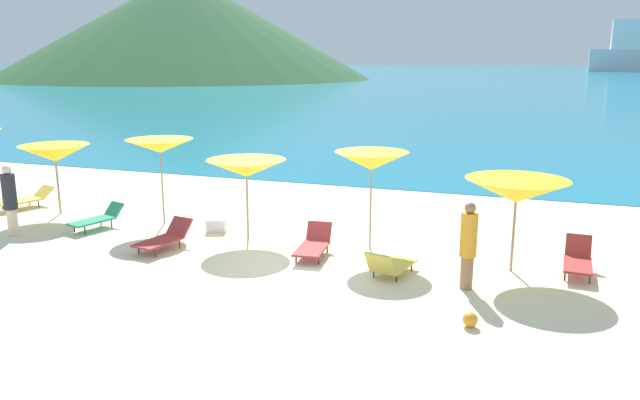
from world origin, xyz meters
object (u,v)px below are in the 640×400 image
umbrella_2 (55,153)px  beachgoer_1 (10,199)px  lounge_chair_7 (26,199)px  lounge_chair_0 (98,218)px  umbrella_5 (371,161)px  umbrella_6 (517,191)px  beachgoer_0 (468,243)px  lounge_chair_5 (164,237)px  lounge_chair_8 (578,259)px  beach_ball (470,320)px  lounge_chair_9 (390,265)px  umbrella_4 (246,168)px  cooler_box (216,225)px  umbrella_3 (160,146)px  lounge_chair_4 (314,244)px

umbrella_2 → beachgoer_1: (0.53, -2.27, -0.82)m
umbrella_2 → lounge_chair_7: (-1.52, 0.25, -1.53)m
lounge_chair_0 → umbrella_2: bearing=170.5°
umbrella_5 → umbrella_6: size_ratio=1.05×
lounge_chair_7 → beachgoer_0: bearing=7.5°
umbrella_2 → lounge_chair_5: bearing=-21.9°
umbrella_6 → lounge_chair_8: (1.34, 0.29, -1.46)m
lounge_chair_7 → beach_ball: bearing=0.7°
umbrella_6 → lounge_chair_9: 3.09m
lounge_chair_0 → beachgoer_1: size_ratio=0.86×
umbrella_5 → beachgoer_1: (-9.03, -1.99, -1.17)m
umbrella_4 → lounge_chair_7: (-7.89, 0.65, -1.53)m
cooler_box → umbrella_6: bearing=-23.6°
lounge_chair_7 → beach_ball: lounge_chair_7 is taller
umbrella_5 → beach_ball: (2.76, -3.72, -2.02)m
lounge_chair_0 → lounge_chair_9: (8.30, -1.04, -0.03)m
umbrella_3 → umbrella_5: bearing=-3.4°
umbrella_6 → lounge_chair_4: (-4.39, -0.44, -1.49)m
umbrella_2 → lounge_chair_0: 2.81m
umbrella_3 → lounge_chair_5: size_ratio=1.47×
umbrella_2 → umbrella_4: 6.37m
umbrella_6 → umbrella_2: bearing=176.4°
beachgoer_1 → lounge_chair_7: bearing=66.9°
lounge_chair_5 → lounge_chair_7: lounge_chair_5 is taller
cooler_box → beachgoer_0: bearing=-35.5°
beach_ball → umbrella_5: bearing=126.5°
umbrella_4 → lounge_chair_5: 2.63m
lounge_chair_8 → beachgoer_1: beachgoer_1 is taller
umbrella_5 → lounge_chair_4: bearing=-138.9°
umbrella_3 → umbrella_5: umbrella_5 is taller
beach_ball → umbrella_2: bearing=162.0°
beachgoer_1 → beach_ball: (11.79, -1.73, -0.85)m
beach_ball → umbrella_3: bearing=155.1°
lounge_chair_7 → lounge_chair_0: bearing=-0.8°
umbrella_3 → umbrella_6: bearing=-5.4°
umbrella_3 → lounge_chair_0: size_ratio=1.49×
lounge_chair_7 → umbrella_2: bearing=8.4°
umbrella_2 → beach_ball: 13.06m
umbrella_3 → lounge_chair_8: umbrella_3 is taller
umbrella_3 → cooler_box: 2.69m
lounge_chair_4 → lounge_chair_8: lounge_chair_8 is taller
umbrella_2 → umbrella_6: bearing=-3.6°
umbrella_2 → beachgoer_0: umbrella_2 is taller
beachgoer_1 → umbrella_3: bearing=-24.4°
umbrella_3 → cooler_box: size_ratio=4.73×
lounge_chair_5 → lounge_chair_0: bearing=170.7°
beachgoer_1 → cooler_box: 5.29m
umbrella_4 → lounge_chair_9: size_ratio=1.44×
lounge_chair_7 → lounge_chair_5: bearing=-1.3°
umbrella_5 → cooler_box: 4.68m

